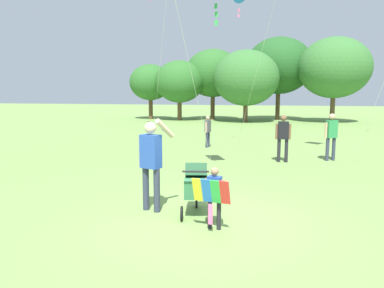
# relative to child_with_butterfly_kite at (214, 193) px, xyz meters

# --- Properties ---
(ground_plane) EXTENTS (120.00, 120.00, 0.00)m
(ground_plane) POSITION_rel_child_with_butterfly_kite_xyz_m (-0.30, 0.45, -0.66)
(ground_plane) COLOR #75994C
(treeline_distant) EXTENTS (19.64, 8.06, 6.94)m
(treeline_distant) POSITION_rel_child_with_butterfly_kite_xyz_m (-0.60, 24.98, 3.29)
(treeline_distant) COLOR brown
(treeline_distant) RESTS_ON ground
(child_with_butterfly_kite) EXTENTS (0.67, 0.40, 1.10)m
(child_with_butterfly_kite) POSITION_rel_child_with_butterfly_kite_xyz_m (0.00, 0.00, 0.00)
(child_with_butterfly_kite) COLOR #232328
(child_with_butterfly_kite) RESTS_ON ground
(person_adult_flyer) EXTENTS (0.69, 0.54, 1.88)m
(person_adult_flyer) POSITION_rel_child_with_butterfly_kite_xyz_m (-1.39, 0.75, 0.43)
(person_adult_flyer) COLOR #33384C
(person_adult_flyer) RESTS_ON ground
(stroller) EXTENTS (0.64, 1.12, 1.03)m
(stroller) POSITION_rel_child_with_butterfly_kite_xyz_m (-0.47, 0.74, -0.05)
(stroller) COLOR black
(stroller) RESTS_ON ground
(kite_orange_delta) EXTENTS (2.02, 4.24, 6.50)m
(kite_orange_delta) POSITION_rel_child_with_butterfly_kite_xyz_m (-0.53, 9.87, 5.48)
(kite_orange_delta) COLOR blue
(kite_orange_delta) RESTS_ON ground
(person_red_shirt) EXTENTS (0.52, 0.23, 1.62)m
(person_red_shirt) POSITION_rel_child_with_butterfly_kite_xyz_m (1.31, 6.72, 0.30)
(person_red_shirt) COLOR #232328
(person_red_shirt) RESTS_ON ground
(person_sitting_far) EXTENTS (0.25, 0.43, 1.37)m
(person_sitting_far) POSITION_rel_child_with_butterfly_kite_xyz_m (-1.78, 9.52, 0.15)
(person_sitting_far) COLOR #33384C
(person_sitting_far) RESTS_ON ground
(person_couple_left) EXTENTS (0.48, 0.36, 1.65)m
(person_couple_left) POSITION_rel_child_with_butterfly_kite_xyz_m (2.95, 7.37, 0.31)
(person_couple_left) COLOR #33384C
(person_couple_left) RESTS_ON ground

